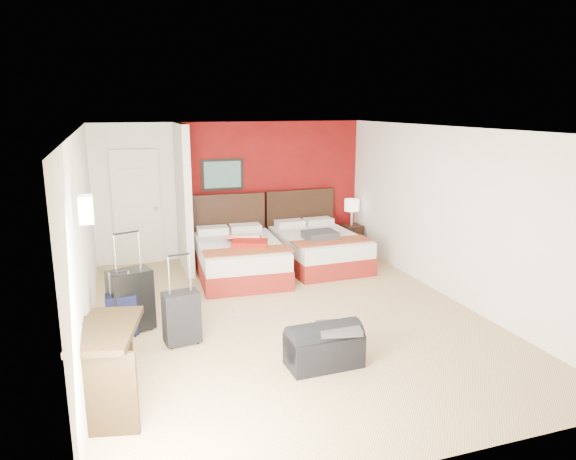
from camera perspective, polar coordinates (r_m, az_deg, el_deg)
name	(u,v)px	position (r m, az deg, el deg)	size (l,w,h in m)	color
ground	(288,316)	(7.33, -0.01, -9.17)	(6.50, 6.50, 0.00)	#D3B482
room_walls	(167,212)	(8.02, -12.85, 1.87)	(5.02, 6.52, 2.50)	white
red_accent_panel	(271,188)	(10.20, -1.80, 4.54)	(3.50, 0.04, 2.50)	maroon
partition_wall	(184,198)	(9.23, -11.13, 3.38)	(0.12, 1.20, 2.50)	silver
entry_door	(137,208)	(9.79, -15.90, 2.33)	(0.82, 0.06, 2.05)	silver
bed_left	(240,259)	(8.89, -5.20, -3.17)	(1.35, 1.93, 0.58)	white
bed_right	(319,250)	(9.49, 3.32, -2.12)	(1.31, 1.88, 0.56)	silver
red_suitcase_open	(247,241)	(8.73, -4.46, -1.16)	(0.56, 0.78, 0.10)	#9D160D
jacket_bundle	(320,235)	(9.10, 3.46, -0.54)	(0.54, 0.43, 0.13)	#3C3B41
nightstand	(351,238)	(10.51, 6.77, -0.82)	(0.36, 0.36, 0.51)	black
table_lamp	(352,212)	(10.40, 6.85, 1.90)	(0.29, 0.29, 0.51)	silver
suitcase_black	(131,302)	(7.01, -16.48, -7.42)	(0.51, 0.32, 0.77)	black
suitcase_charcoal	(182,319)	(6.53, -11.32, -9.38)	(0.42, 0.26, 0.62)	black
suitcase_navy	(122,316)	(6.95, -17.37, -8.83)	(0.36, 0.22, 0.51)	black
duffel_bag	(324,348)	(5.96, 3.87, -12.52)	(0.81, 0.43, 0.41)	black
jacket_draped	(339,328)	(5.88, 5.47, -10.44)	(0.45, 0.38, 0.06)	#3A3A40
desk	(110,369)	(5.34, -18.53, -13.93)	(0.50, 1.00, 0.83)	black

